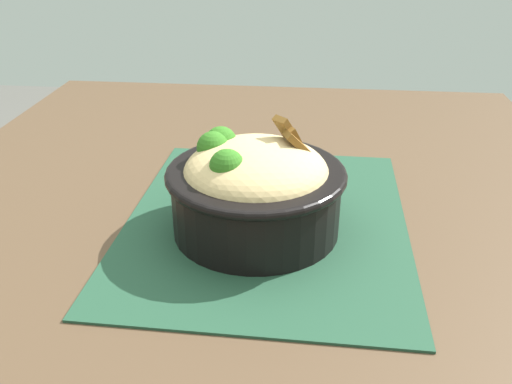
{
  "coord_description": "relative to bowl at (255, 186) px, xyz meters",
  "views": [
    {
      "loc": [
        -0.62,
        -0.07,
        1.12
      ],
      "look_at": [
        -0.05,
        -0.01,
        0.83
      ],
      "focal_mm": 38.77,
      "sensor_mm": 36.0,
      "label": 1
    }
  ],
  "objects": [
    {
      "name": "placemat",
      "position": [
        0.02,
        -0.01,
        -0.06
      ],
      "size": [
        0.43,
        0.35,
        0.0
      ],
      "primitive_type": "cube",
      "rotation": [
        0.0,
        0.0,
        -0.02
      ],
      "color": "#1E422D",
      "rests_on": "table"
    },
    {
      "name": "bowl",
      "position": [
        0.0,
        0.0,
        0.0
      ],
      "size": [
        0.21,
        0.21,
        0.13
      ],
      "color": "black",
      "rests_on": "placemat"
    },
    {
      "name": "table",
      "position": [
        0.05,
        0.01,
        -0.13
      ],
      "size": [
        1.12,
        0.95,
        0.77
      ],
      "color": "#4C3826",
      "rests_on": "ground_plane"
    },
    {
      "name": "fork",
      "position": [
        0.13,
        -0.01,
        -0.06
      ],
      "size": [
        0.02,
        0.13,
        0.0
      ],
      "color": "silver",
      "rests_on": "placemat"
    }
  ]
}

